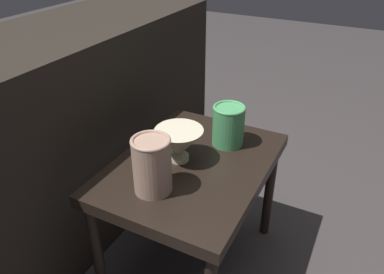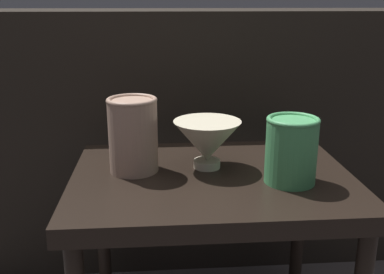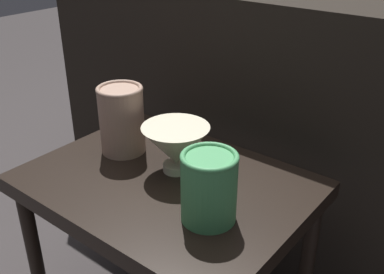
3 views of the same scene
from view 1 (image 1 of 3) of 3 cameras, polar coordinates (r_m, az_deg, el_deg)
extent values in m
plane|color=#383333|center=(1.52, 0.01, -18.29)|extent=(8.00, 8.00, 0.00)
cube|color=black|center=(1.22, 0.01, -4.62)|extent=(0.63, 0.47, 0.04)
cylinder|color=black|center=(1.52, 11.66, -8.19)|extent=(0.04, 0.04, 0.42)
cylinder|color=black|center=(1.29, -14.17, -16.91)|extent=(0.04, 0.04, 0.42)
cylinder|color=black|center=(1.63, -1.73, -4.36)|extent=(0.04, 0.04, 0.42)
cube|color=black|center=(1.55, -19.33, 0.13)|extent=(1.58, 0.50, 0.80)
cylinder|color=beige|center=(1.22, -1.93, -3.12)|extent=(0.06, 0.06, 0.02)
cone|color=beige|center=(1.19, -1.98, -0.87)|extent=(0.16, 0.16, 0.09)
cylinder|color=tan|center=(1.06, -6.10, -4.40)|extent=(0.11, 0.11, 0.16)
torus|color=tan|center=(1.01, -6.35, -0.59)|extent=(0.11, 0.11, 0.01)
cylinder|color=#47995B|center=(1.28, 5.57, 1.68)|extent=(0.11, 0.11, 0.14)
torus|color=#47995B|center=(1.25, 5.72, 4.44)|extent=(0.11, 0.11, 0.01)
camera|label=2|loc=(0.96, 54.18, -1.73)|focal=42.00mm
camera|label=3|loc=(1.49, 36.52, 19.57)|focal=42.00mm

